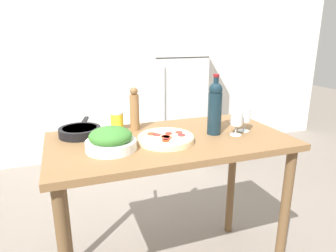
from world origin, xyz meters
TOP-DOWN VIEW (x-y plane):
  - wall_back at (-0.00, 2.21)m, footprint 6.40×0.08m
  - refrigerator at (0.69, 1.82)m, footprint 0.62×0.71m
  - prep_counter at (0.00, 0.00)m, footprint 1.32×0.70m
  - wine_bottle at (0.26, -0.01)m, footprint 0.08×0.08m
  - wine_glass_near at (0.37, -0.08)m, footprint 0.07×0.07m
  - wine_glass_far at (0.46, -0.03)m, footprint 0.07×0.07m
  - pepper_mill at (-0.15, 0.22)m, footprint 0.06×0.06m
  - salad_bowl at (-0.34, -0.07)m, footprint 0.25×0.25m
  - homemade_pizza at (-0.04, -0.05)m, footprint 0.30×0.30m
  - salt_canister at (-0.25, 0.24)m, footprint 0.08×0.08m
  - cast_iron_skillet at (-0.47, 0.21)m, footprint 0.23×0.37m

SIDE VIEW (x-z plane):
  - prep_counter at x=0.00m, z-range 0.33..1.28m
  - refrigerator at x=0.69m, z-range 0.00..1.77m
  - homemade_pizza at x=-0.04m, z-range 0.95..0.98m
  - cast_iron_skillet at x=-0.47m, z-range 0.95..1.00m
  - salad_bowl at x=-0.34m, z-range 0.94..1.05m
  - salt_canister at x=-0.25m, z-range 0.94..1.06m
  - wine_glass_near at x=0.37m, z-range 0.97..1.10m
  - wine_glass_far at x=0.46m, z-range 0.97..1.10m
  - pepper_mill at x=-0.15m, z-range 0.94..1.20m
  - wine_bottle at x=0.26m, z-range 0.93..1.28m
  - wall_back at x=0.00m, z-range 0.00..2.60m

